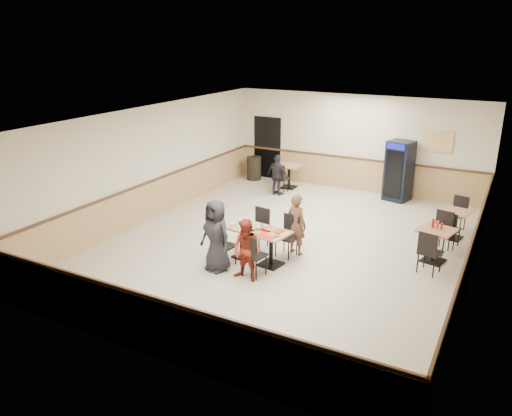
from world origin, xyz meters
The scene contains 20 objects.
ground centered at (0.00, 0.00, 0.00)m, with size 10.00×10.00×0.00m, color beige.
room_shell centered at (1.78, 2.55, 0.58)m, with size 10.00×10.00×10.00m.
main_table centered at (-0.20, -1.18, 0.50)m, with size 1.49×0.89×0.75m.
main_chairs centered at (-0.25, -1.18, 0.47)m, with size 1.46×1.80×0.95m.
diner_woman_left centered at (-0.77, -1.96, 0.77)m, with size 0.75×0.49×1.54m, color black.
diner_woman_right centered at (0.03, -2.08, 0.64)m, with size 0.63×0.49×1.29m, color maroon.
diner_man_opposite centered at (0.37, -0.41, 0.70)m, with size 0.51×0.33×1.40m, color brown.
lone_diner centered at (-1.91, 3.34, 0.63)m, with size 0.74×0.31×1.26m, color black.
tabletop_clutter centered at (-0.14, -1.24, 0.77)m, with size 1.19×0.67×0.12m.
side_table_near centered at (3.20, 0.61, 0.50)m, with size 0.85×0.85×0.75m.
side_table_near_chair_south centered at (3.20, 0.00, 0.48)m, with size 0.44×0.44×0.96m, color black, non-canonical shape.
side_table_near_chair_north centered at (3.20, 1.21, 0.48)m, with size 0.44×0.44×0.96m, color black, non-canonical shape.
side_table_far centered at (3.37, 2.21, 0.47)m, with size 0.79×0.79×0.71m.
side_table_far_chair_south centered at (3.37, 1.64, 0.45)m, with size 0.41×0.41×0.90m, color black, non-canonical shape.
side_table_far_chair_north centered at (3.37, 2.77, 0.45)m, with size 0.41×0.41×0.90m, color black, non-canonical shape.
condiment_caddy centered at (3.17, 0.66, 0.84)m, with size 0.23×0.06×0.20m.
back_table centered at (-1.91, 4.20, 0.51)m, with size 0.75×0.75×0.76m.
back_table_chair_lone centered at (-1.91, 3.59, 0.48)m, with size 0.45×0.45×0.96m, color black, non-canonical shape.
pepsi_cooler centered at (1.46, 4.59, 0.89)m, with size 0.82×0.82×1.79m.
trash_bin centered at (-3.38, 4.55, 0.39)m, with size 0.50×0.50×0.79m, color black.
Camera 1 is at (4.46, -9.99, 4.69)m, focal length 35.00 mm.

